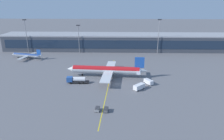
# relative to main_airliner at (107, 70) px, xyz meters

# --- Properties ---
(ground_plane) EXTENTS (700.00, 700.00, 0.00)m
(ground_plane) POSITION_rel_main_airliner_xyz_m (6.22, -10.26, -3.86)
(ground_plane) COLOR slate
(apron_lead_in_line) EXTENTS (3.81, 79.94, 0.01)m
(apron_lead_in_line) POSITION_rel_main_airliner_xyz_m (1.65, -8.26, -3.85)
(apron_lead_in_line) COLOR yellow
(apron_lead_in_line) RESTS_ON ground_plane
(terminal_building) EXTENTS (203.49, 22.40, 12.68)m
(terminal_building) POSITION_rel_main_airliner_xyz_m (14.94, 63.15, 2.50)
(terminal_building) COLOR #424751
(terminal_building) RESTS_ON ground_plane
(main_airliner) EXTENTS (43.06, 34.22, 11.28)m
(main_airliner) POSITION_rel_main_airliner_xyz_m (0.00, 0.00, 0.00)
(main_airliner) COLOR silver
(main_airliner) RESTS_ON ground_plane
(fuel_tanker) EXTENTS (10.83, 2.82, 3.25)m
(fuel_tanker) POSITION_rel_main_airliner_xyz_m (-14.43, -9.27, -2.11)
(fuel_tanker) COLOR #232326
(fuel_tanker) RESTS_ON ground_plane
(lavatory_truck) EXTENTS (5.75, 5.71, 2.50)m
(lavatory_truck) POSITION_rel_main_airliner_xyz_m (15.72, -16.05, -2.44)
(lavatory_truck) COLOR white
(lavatory_truck) RESTS_ON ground_plane
(crew_van) EXTENTS (4.46, 5.34, 2.30)m
(crew_van) POSITION_rel_main_airliner_xyz_m (21.04, -9.63, -2.54)
(crew_van) COLOR white
(crew_van) RESTS_ON ground_plane
(baggage_cart_0) EXTENTS (1.85, 2.79, 1.48)m
(baggage_cart_0) POSITION_rel_main_airliner_xyz_m (-1.45, -35.81, -3.07)
(baggage_cart_0) COLOR gray
(baggage_cart_0) RESTS_ON ground_plane
(baggage_cart_1) EXTENTS (1.85, 2.79, 1.48)m
(baggage_cart_1) POSITION_rel_main_airliner_xyz_m (1.73, -36.12, -3.07)
(baggage_cart_1) COLOR #595B60
(baggage_cart_1) RESTS_ON ground_plane
(commuter_jet_far) EXTENTS (24.49, 19.57, 6.93)m
(commuter_jet_far) POSITION_rel_main_airliner_xyz_m (-57.33, 33.92, -1.43)
(commuter_jet_far) COLOR #B2B7BC
(commuter_jet_far) RESTS_ON ground_plane
(apron_light_mast_0) EXTENTS (2.80, 0.50, 25.27)m
(apron_light_mast_0) POSITION_rel_main_airliner_xyz_m (-63.61, 51.19, 10.79)
(apron_light_mast_0) COLOR gray
(apron_light_mast_0) RESTS_ON ground_plane
(apron_light_mast_1) EXTENTS (2.80, 0.50, 21.33)m
(apron_light_mast_1) POSITION_rel_main_airliner_xyz_m (-23.71, 51.19, 8.75)
(apron_light_mast_1) COLOR gray
(apron_light_mast_1) RESTS_ON ground_plane
(apron_light_mast_2) EXTENTS (2.80, 0.50, 25.66)m
(apron_light_mast_2) POSITION_rel_main_airliner_xyz_m (36.14, 51.19, 10.99)
(apron_light_mast_2) COLOR gray
(apron_light_mast_2) RESTS_ON ground_plane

